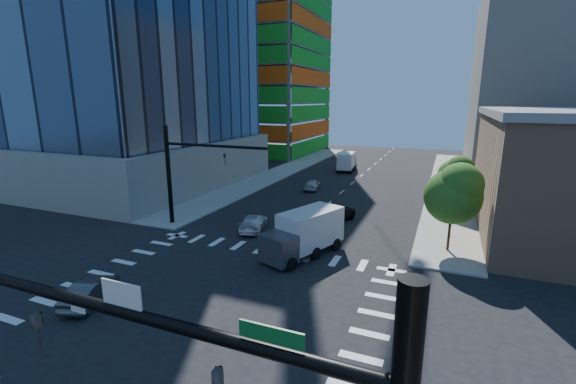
% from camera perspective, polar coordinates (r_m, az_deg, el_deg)
% --- Properties ---
extents(ground, '(160.00, 160.00, 0.00)m').
position_cam_1_polar(ground, '(23.02, -12.16, -16.38)').
color(ground, black).
rests_on(ground, ground).
extents(road_markings, '(20.00, 20.00, 0.01)m').
position_cam_1_polar(road_markings, '(23.02, -12.16, -16.37)').
color(road_markings, silver).
rests_on(road_markings, ground).
extents(sidewalk_ne, '(5.00, 60.00, 0.15)m').
position_cam_1_polar(sidewalk_ne, '(57.35, 22.74, 1.10)').
color(sidewalk_ne, '#9A9992').
rests_on(sidewalk_ne, ground).
extents(sidewalk_nw, '(5.00, 60.00, 0.15)m').
position_cam_1_polar(sidewalk_nw, '(62.26, -0.87, 3.07)').
color(sidewalk_nw, '#9A9992').
rests_on(sidewalk_nw, ground).
extents(construction_building, '(25.16, 34.50, 70.60)m').
position_cam_1_polar(construction_building, '(88.41, -4.46, 22.09)').
color(construction_building, slate).
rests_on(construction_building, ground).
extents(bg_building_ne, '(24.00, 30.00, 28.00)m').
position_cam_1_polar(bg_building_ne, '(72.89, 35.57, 13.16)').
color(bg_building_ne, slate).
rests_on(bg_building_ne, ground).
extents(signal_mast_nw, '(10.20, 0.40, 9.00)m').
position_cam_1_polar(signal_mast_nw, '(35.71, -15.47, 3.57)').
color(signal_mast_nw, black).
rests_on(signal_mast_nw, sidewalk_nw).
extents(tree_south, '(4.16, 4.16, 6.82)m').
position_cam_1_polar(tree_south, '(30.87, 23.53, -0.11)').
color(tree_south, '#382316').
rests_on(tree_south, sidewalk_ne).
extents(tree_north, '(3.54, 3.52, 5.78)m').
position_cam_1_polar(tree_north, '(42.79, 23.70, 2.45)').
color(tree_north, '#382316').
rests_on(tree_north, sidewalk_ne).
extents(car_nb_far, '(4.12, 5.95, 1.51)m').
position_cam_1_polar(car_nb_far, '(36.88, 6.40, -3.29)').
color(car_nb_far, black).
rests_on(car_nb_far, ground).
extents(car_sb_near, '(3.03, 5.02, 1.36)m').
position_cam_1_polar(car_sb_near, '(34.64, -5.12, -4.50)').
color(car_sb_near, white).
rests_on(car_sb_near, ground).
extents(car_sb_mid, '(2.17, 4.23, 1.38)m').
position_cam_1_polar(car_sb_mid, '(49.93, 3.64, 1.14)').
color(car_sb_mid, '#B9BDC2').
rests_on(car_sb_mid, ground).
extents(car_sb_cross, '(2.67, 4.38, 1.36)m').
position_cam_1_polar(car_sb_cross, '(25.38, -27.21, -12.96)').
color(car_sb_cross, '#444449').
rests_on(car_sb_cross, ground).
extents(box_truck_near, '(4.76, 6.85, 3.31)m').
position_cam_1_polar(box_truck_near, '(28.61, 2.01, -6.73)').
color(box_truck_near, black).
rests_on(box_truck_near, ground).
extents(box_truck_far, '(2.99, 6.02, 3.05)m').
position_cam_1_polar(box_truck_far, '(63.90, 8.75, 4.34)').
color(box_truck_far, black).
rests_on(box_truck_far, ground).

